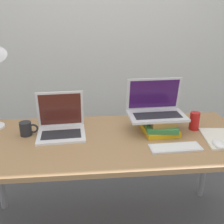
# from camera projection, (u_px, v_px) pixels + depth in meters

# --- Properties ---
(wall_back) EXTENTS (8.00, 0.05, 2.70)m
(wall_back) POSITION_uv_depth(u_px,v_px,m) (98.00, 30.00, 2.55)
(wall_back) COLOR silver
(wall_back) RESTS_ON ground_plane
(desk) EXTENTS (1.80, 0.77, 0.76)m
(desk) POSITION_uv_depth(u_px,v_px,m) (108.00, 148.00, 1.70)
(desk) COLOR #9E754C
(desk) RESTS_ON ground_plane
(laptop_left) EXTENTS (0.32, 0.28, 0.27)m
(laptop_left) POSITION_uv_depth(u_px,v_px,m) (61.00, 126.00, 1.72)
(laptop_left) COLOR silver
(laptop_left) RESTS_ON desk
(book_stack) EXTENTS (0.23, 0.27, 0.10)m
(book_stack) POSITION_uv_depth(u_px,v_px,m) (160.00, 125.00, 1.75)
(book_stack) COLOR gold
(book_stack) RESTS_ON desk
(laptop_on_books) EXTENTS (0.38, 0.25, 0.24)m
(laptop_on_books) POSITION_uv_depth(u_px,v_px,m) (156.00, 108.00, 1.76)
(laptop_on_books) COLOR silver
(laptop_on_books) RESTS_ON book_stack
(wireless_keyboard) EXTENTS (0.31, 0.12, 0.01)m
(wireless_keyboard) POSITION_uv_depth(u_px,v_px,m) (175.00, 148.00, 1.55)
(wireless_keyboard) COLOR silver
(wireless_keyboard) RESTS_ON desk
(mouse) EXTENTS (0.06, 0.11, 0.04)m
(mouse) POSITION_uv_depth(u_px,v_px,m) (218.00, 144.00, 1.56)
(mouse) COLOR white
(mouse) RESTS_ON desk
(notepad) EXTENTS (0.25, 0.32, 0.01)m
(notepad) POSITION_uv_depth(u_px,v_px,m) (222.00, 139.00, 1.66)
(notepad) COLOR silver
(notepad) RESTS_ON desk
(mug) EXTENTS (0.12, 0.08, 0.09)m
(mug) POSITION_uv_depth(u_px,v_px,m) (26.00, 129.00, 1.70)
(mug) COLOR #232328
(mug) RESTS_ON desk
(soda_can) EXTENTS (0.07, 0.07, 0.12)m
(soda_can) POSITION_uv_depth(u_px,v_px,m) (194.00, 121.00, 1.78)
(soda_can) COLOR red
(soda_can) RESTS_ON desk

